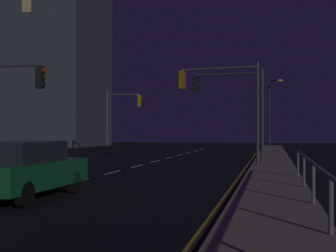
{
  "coord_description": "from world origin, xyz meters",
  "views": [
    {
      "loc": [
        6.95,
        -3.46,
        1.85
      ],
      "look_at": [
        -0.47,
        30.79,
        2.21
      ],
      "focal_mm": 51.48,
      "sensor_mm": 36.0,
      "label": 1
    }
  ],
  "objects": [
    {
      "name": "ground_plane",
      "position": [
        0.0,
        17.5,
        0.0
      ],
      "size": [
        112.0,
        112.0,
        0.0
      ],
      "primitive_type": "plane",
      "color": "black",
      "rests_on": "ground"
    },
    {
      "name": "lane_edge_line",
      "position": [
        5.67,
        22.5,
        0.01
      ],
      "size": [
        0.14,
        53.0,
        0.01
      ],
      "color": "gold",
      "rests_on": "ground"
    },
    {
      "name": "street_lamp_corner",
      "position": [
        6.9,
        43.83,
        4.2
      ],
      "size": [
        1.36,
        1.63,
        6.69
      ],
      "color": "#2D3033",
      "rests_on": "sidewalk_right"
    },
    {
      "name": "traffic_light_overhead_east",
      "position": [
        4.62,
        24.43,
        3.86
      ],
      "size": [
        4.15,
        0.77,
        5.26
      ],
      "color": "#38383D",
      "rests_on": "sidewalk_right"
    },
    {
      "name": "lane_markings_center",
      "position": [
        0.0,
        21.0,
        0.01
      ],
      "size": [
        0.14,
        50.0,
        0.01
      ],
      "color": "silver",
      "rests_on": "ground"
    },
    {
      "name": "barrier_fence",
      "position": [
        7.89,
        6.58,
        0.89
      ],
      "size": [
        0.09,
        17.26,
        0.98
      ],
      "color": "#59595E",
      "rests_on": "sidewalk_right"
    },
    {
      "name": "building_distant",
      "position": [
        -22.97,
        51.46,
        14.08
      ],
      "size": [
        18.18,
        12.21,
        28.16
      ],
      "color": "#3D424C",
      "rests_on": "ground"
    },
    {
      "name": "traffic_light_mid_right",
      "position": [
        -4.89,
        33.79,
        3.53
      ],
      "size": [
        2.95,
        0.65,
        5.07
      ],
      "color": "#4C4C51",
      "rests_on": "ground"
    },
    {
      "name": "traffic_light_far_center",
      "position": [
        4.39,
        21.09,
        3.81
      ],
      "size": [
        4.25,
        0.8,
        5.17
      ],
      "color": "#38383D",
      "rests_on": "sidewalk_right"
    },
    {
      "name": "sidewalk_right",
      "position": [
        6.98,
        17.5,
        0.07
      ],
      "size": [
        2.13,
        77.0,
        0.14
      ],
      "primitive_type": "cube",
      "color": "gray",
      "rests_on": "ground"
    },
    {
      "name": "car",
      "position": [
        0.36,
        8.44,
        0.82
      ],
      "size": [
        1.9,
        4.43,
        1.57
      ],
      "color": "#14592D",
      "rests_on": "ground"
    }
  ]
}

